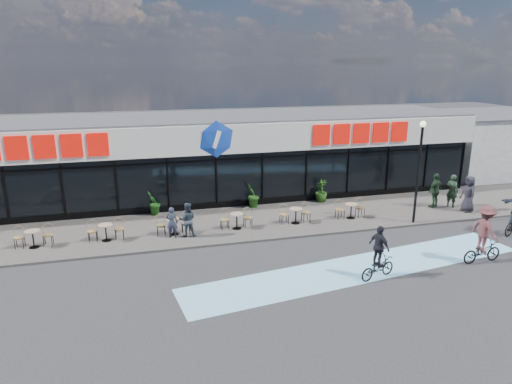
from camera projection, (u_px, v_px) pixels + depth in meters
ground at (249, 263)px, 17.74m from camera, size 120.00×120.00×0.00m
sidewalk at (226, 224)px, 21.91m from camera, size 44.00×5.00×0.10m
bike_lane at (360, 268)px, 17.33m from camera, size 14.17×4.13×0.01m
building at (207, 155)px, 26.32m from camera, size 30.60×6.57×4.75m
neighbour_building at (491, 142)px, 32.43m from camera, size 9.20×7.20×4.11m
lamp_post at (419, 163)px, 21.20m from camera, size 0.28×0.28×4.87m
bistro_set_1 at (33, 236)px, 18.99m from camera, size 1.54×0.62×0.90m
bistro_set_2 at (106, 230)px, 19.70m from camera, size 1.54×0.62×0.90m
bistro_set_3 at (173, 224)px, 20.41m from camera, size 1.54×0.62×0.90m
bistro_set_4 at (236, 219)px, 21.12m from camera, size 1.54×0.62×0.90m
bistro_set_5 at (295, 214)px, 21.82m from camera, size 1.54×0.62×0.90m
bistro_set_6 at (350, 209)px, 22.53m from camera, size 1.54×0.62×0.90m
potted_plant_left at (154, 203)px, 22.83m from camera, size 0.85×0.89×1.27m
potted_plant_mid at (253, 196)px, 24.00m from camera, size 0.90×0.94×1.33m
potted_plant_right at (321, 191)px, 25.11m from camera, size 0.87×0.87×1.23m
patron_left at (172, 222)px, 19.92m from camera, size 0.58×0.46×1.40m
patron_right at (187, 220)px, 20.03m from camera, size 0.84×0.70×1.55m
pedestrian_a at (468, 194)px, 23.35m from camera, size 0.62×0.93×1.88m
pedestrian_b at (452, 191)px, 24.16m from camera, size 0.65×0.76×1.76m
pedestrian_c at (435, 190)px, 24.01m from camera, size 1.17×0.82×1.85m
cyclist_a at (484, 238)px, 17.57m from camera, size 1.74×1.24×2.31m
cyclist_c at (378, 259)px, 16.34m from camera, size 1.66×0.99×2.01m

